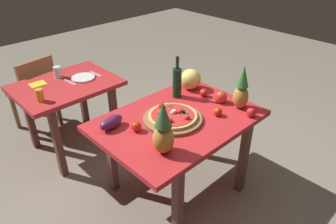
{
  "coord_description": "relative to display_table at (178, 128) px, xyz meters",
  "views": [
    {
      "loc": [
        -1.45,
        -1.4,
        1.99
      ],
      "look_at": [
        -0.05,
        0.06,
        0.78
      ],
      "focal_mm": 33.25,
      "sensor_mm": 36.0,
      "label": 1
    }
  ],
  "objects": [
    {
      "name": "eggplant",
      "position": [
        -0.44,
        0.24,
        0.13
      ],
      "size": [
        0.21,
        0.12,
        0.09
      ],
      "primitive_type": "ellipsoid",
      "rotation": [
        0.0,
        0.0,
        0.13
      ],
      "color": "#521D47",
      "rests_on": "display_table"
    },
    {
      "name": "tomato_beside_pepper",
      "position": [
        -0.34,
        0.08,
        0.13
      ],
      "size": [
        0.08,
        0.08,
        0.08
      ],
      "primitive_type": "sphere",
      "color": "red",
      "rests_on": "display_table"
    },
    {
      "name": "pizza_board",
      "position": [
        -0.05,
        0.01,
        0.1
      ],
      "size": [
        0.45,
        0.45,
        0.02
      ],
      "primitive_type": "cylinder",
      "color": "#8A603D",
      "rests_on": "display_table"
    },
    {
      "name": "pineapple_right",
      "position": [
        0.47,
        -0.23,
        0.25
      ],
      "size": [
        0.12,
        0.12,
        0.36
      ],
      "color": "#B28538",
      "rests_on": "display_table"
    },
    {
      "name": "background_table",
      "position": [
        -0.33,
        1.15,
        -0.03
      ],
      "size": [
        0.92,
        0.7,
        0.73
      ],
      "color": "brown",
      "rests_on": "ground_plane"
    },
    {
      "name": "drinking_glass_juice",
      "position": [
        -0.64,
        0.98,
        0.14
      ],
      "size": [
        0.06,
        0.06,
        0.11
      ],
      "primitive_type": "cylinder",
      "color": "orange",
      "rests_on": "background_table"
    },
    {
      "name": "fork_utensil",
      "position": [
        -0.29,
        1.14,
        0.09
      ],
      "size": [
        0.03,
        0.18,
        0.01
      ],
      "primitive_type": "cube",
      "rotation": [
        0.0,
        0.0,
        0.09
      ],
      "color": "silver",
      "rests_on": "background_table"
    },
    {
      "name": "wine_bottle",
      "position": [
        0.24,
        0.25,
        0.23
      ],
      "size": [
        0.08,
        0.08,
        0.36
      ],
      "color": "#0F3420",
      "rests_on": "display_table"
    },
    {
      "name": "pineapple_left",
      "position": [
        -0.36,
        -0.22,
        0.25
      ],
      "size": [
        0.14,
        0.14,
        0.37
      ],
      "color": "#BA8032",
      "rests_on": "display_table"
    },
    {
      "name": "bell_pepper",
      "position": [
        0.43,
        -0.07,
        0.14
      ],
      "size": [
        0.1,
        0.1,
        0.11
      ],
      "primitive_type": "ellipsoid",
      "color": "red",
      "rests_on": "display_table"
    },
    {
      "name": "tomato_by_bottle",
      "position": [
        0.41,
        0.09,
        0.12
      ],
      "size": [
        0.07,
        0.07,
        0.07
      ],
      "primitive_type": "sphere",
      "color": "red",
      "rests_on": "display_table"
    },
    {
      "name": "ground_plane",
      "position": [
        0.0,
        0.0,
        -0.64
      ],
      "size": [
        10.0,
        10.0,
        0.0
      ],
      "primitive_type": "plane",
      "color": "gray"
    },
    {
      "name": "napkin_folded",
      "position": [
        -0.52,
        1.31,
        0.09
      ],
      "size": [
        0.15,
        0.13,
        0.01
      ],
      "primitive_type": "cube",
      "rotation": [
        0.0,
        0.0,
        -0.05
      ],
      "color": "yellow",
      "rests_on": "background_table"
    },
    {
      "name": "pizza",
      "position": [
        -0.05,
        0.01,
        0.13
      ],
      "size": [
        0.37,
        0.37,
        0.06
      ],
      "color": "#DCAB61",
      "rests_on": "pizza_board"
    },
    {
      "name": "dining_chair",
      "position": [
        -0.42,
        1.73,
        -0.16
      ],
      "size": [
        0.46,
        0.46,
        0.85
      ],
      "rotation": [
        0.0,
        0.0,
        3.31
      ],
      "color": "#8A603D",
      "rests_on": "ground_plane"
    },
    {
      "name": "display_table",
      "position": [
        0.0,
        0.0,
        0.0
      ],
      "size": [
        1.23,
        0.87,
        0.73
      ],
      "color": "brown",
      "rests_on": "ground_plane"
    },
    {
      "name": "dinner_plate",
      "position": [
        -0.15,
        1.14,
        0.1
      ],
      "size": [
        0.22,
        0.22,
        0.02
      ],
      "primitive_type": "cylinder",
      "color": "white",
      "rests_on": "background_table"
    },
    {
      "name": "knife_utensil",
      "position": [
        -0.01,
        1.14,
        0.09
      ],
      "size": [
        0.03,
        0.18,
        0.01
      ],
      "primitive_type": "cube",
      "rotation": [
        0.0,
        0.0,
        0.08
      ],
      "color": "silver",
      "rests_on": "background_table"
    },
    {
      "name": "drinking_glass_water",
      "position": [
        -0.3,
        1.33,
        0.14
      ],
      "size": [
        0.07,
        0.07,
        0.11
      ],
      "primitive_type": "cylinder",
      "color": "silver",
      "rests_on": "background_table"
    },
    {
      "name": "tomato_at_corner",
      "position": [
        0.42,
        -0.37,
        0.13
      ],
      "size": [
        0.07,
        0.07,
        0.07
      ],
      "primitive_type": "sphere",
      "color": "red",
      "rests_on": "display_table"
    },
    {
      "name": "tomato_near_board",
      "position": [
        0.25,
        -0.19,
        0.12
      ],
      "size": [
        0.07,
        0.07,
        0.07
      ],
      "primitive_type": "sphere",
      "color": "red",
      "rests_on": "display_table"
    },
    {
      "name": "melon",
      "position": [
        0.44,
        0.28,
        0.18
      ],
      "size": [
        0.18,
        0.18,
        0.18
      ],
      "primitive_type": "sphere",
      "color": "#EBDA65",
      "rests_on": "display_table"
    }
  ]
}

